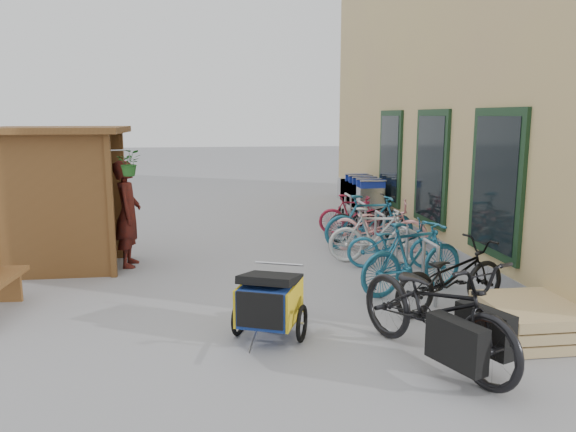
{
  "coord_description": "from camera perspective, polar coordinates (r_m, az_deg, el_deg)",
  "views": [
    {
      "loc": [
        -0.69,
        -7.25,
        2.59
      ],
      "look_at": [
        0.5,
        1.5,
        1.0
      ],
      "focal_mm": 35.0,
      "sensor_mm": 36.0,
      "label": 1
    }
  ],
  "objects": [
    {
      "name": "ground",
      "position": [
        7.72,
        -2.2,
        -9.38
      ],
      "size": [
        80.0,
        80.0,
        0.0
      ],
      "primitive_type": "plane",
      "color": "gray"
    },
    {
      "name": "bike_7",
      "position": [
        12.34,
        6.59,
        0.13
      ],
      "size": [
        1.54,
        0.73,
        0.89
      ],
      "primitive_type": "imported",
      "rotation": [
        0.0,
        0.0,
        1.35
      ],
      "color": "maroon",
      "rests_on": "ground"
    },
    {
      "name": "kiosk",
      "position": [
        10.11,
        -22.58,
        3.54
      ],
      "size": [
        2.49,
        1.65,
        2.4
      ],
      "color": "brown",
      "rests_on": "ground"
    },
    {
      "name": "bike_6",
      "position": [
        11.79,
        7.99,
        -0.23
      ],
      "size": [
        1.9,
        1.0,
        0.95
      ],
      "primitive_type": "imported",
      "rotation": [
        0.0,
        0.0,
        1.78
      ],
      "color": "black",
      "rests_on": "ground"
    },
    {
      "name": "bike_2",
      "position": [
        9.75,
        10.76,
        -2.8
      ],
      "size": [
        1.69,
        0.83,
        0.85
      ],
      "primitive_type": "imported",
      "rotation": [
        0.0,
        0.0,
        1.4
      ],
      "color": "#1F607D",
      "rests_on": "ground"
    },
    {
      "name": "cargo_bike",
      "position": [
        6.16,
        14.84,
        -9.11
      ],
      "size": [
        1.57,
        2.38,
        1.18
      ],
      "rotation": [
        0.0,
        0.0,
        0.38
      ],
      "color": "black",
      "rests_on": "ground"
    },
    {
      "name": "bike_0",
      "position": [
        7.81,
        16.2,
        -5.87
      ],
      "size": [
        1.94,
        1.21,
        0.96
      ],
      "primitive_type": "imported",
      "rotation": [
        0.0,
        0.0,
        1.91
      ],
      "color": "black",
      "rests_on": "ground"
    },
    {
      "name": "bike_1",
      "position": [
        8.41,
        12.56,
        -4.14
      ],
      "size": [
        1.87,
        1.04,
        1.08
      ],
      "primitive_type": "imported",
      "rotation": [
        0.0,
        0.0,
        1.88
      ],
      "color": "#1F607D",
      "rests_on": "ground"
    },
    {
      "name": "pallet_stack",
      "position": [
        7.31,
        23.46,
        -9.65
      ],
      "size": [
        1.0,
        1.2,
        0.4
      ],
      "color": "tan",
      "rests_on": "ground"
    },
    {
      "name": "bike_5",
      "position": [
        11.03,
        8.29,
        -0.62
      ],
      "size": [
        1.8,
        0.52,
        1.08
      ],
      "primitive_type": "imported",
      "rotation": [
        0.0,
        0.0,
        1.58
      ],
      "color": "#1F607D",
      "rests_on": "ground"
    },
    {
      "name": "child_trailer",
      "position": [
        6.64,
        -1.88,
        -8.5
      ],
      "size": [
        0.93,
        1.42,
        0.83
      ],
      "rotation": [
        0.0,
        0.0,
        -0.39
      ],
      "color": "navy",
      "rests_on": "ground"
    },
    {
      "name": "building",
      "position": [
        13.8,
        24.31,
        13.08
      ],
      "size": [
        6.07,
        13.0,
        7.0
      ],
      "color": "tan",
      "rests_on": "ground"
    },
    {
      "name": "shopping_carts",
      "position": [
        14.33,
        7.25,
        2.34
      ],
      "size": [
        0.62,
        2.47,
        1.12
      ],
      "color": "silver",
      "rests_on": "ground"
    },
    {
      "name": "bike_3",
      "position": [
        10.01,
        8.89,
        -1.97
      ],
      "size": [
        1.72,
        0.81,
        1.0
      ],
      "primitive_type": "imported",
      "rotation": [
        0.0,
        0.0,
        1.36
      ],
      "color": "silver",
      "rests_on": "ground"
    },
    {
      "name": "bike_rack",
      "position": [
        10.31,
        9.28,
        -1.53
      ],
      "size": [
        0.05,
        5.35,
        0.86
      ],
      "color": "#A5A8AD",
      "rests_on": "ground"
    },
    {
      "name": "bike_4",
      "position": [
        10.88,
        9.09,
        -1.0
      ],
      "size": [
        2.01,
        1.2,
        1.0
      ],
      "primitive_type": "imported",
      "rotation": [
        0.0,
        0.0,
        1.27
      ],
      "color": "pink",
      "rests_on": "ground"
    },
    {
      "name": "person_kiosk",
      "position": [
        10.02,
        -15.96,
        0.21
      ],
      "size": [
        0.44,
        0.67,
        1.83
      ],
      "primitive_type": "imported",
      "rotation": [
        0.0,
        0.0,
        1.56
      ],
      "color": "maroon",
      "rests_on": "ground"
    }
  ]
}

